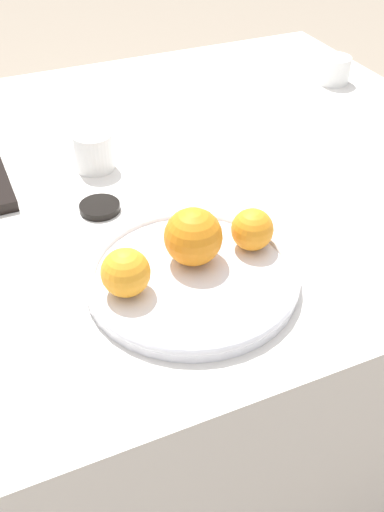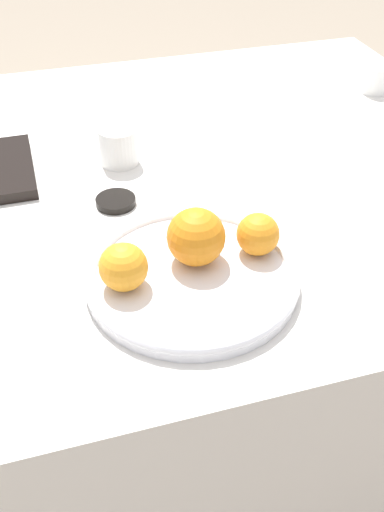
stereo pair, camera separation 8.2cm
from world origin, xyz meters
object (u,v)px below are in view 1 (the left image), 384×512
object	(u,v)px
orange_2	(126,273)
cup_1	(94,151)
fruit_platter	(192,276)
cup_0	(333,70)
soy_dish	(100,207)
orange_1	(252,229)
orange_0	(193,237)

from	to	relation	value
orange_2	cup_1	distance (m)	0.37
fruit_platter	cup_0	size ratio (longest dim) A/B	3.99
cup_1	soy_dish	distance (m)	0.14
orange_1	cup_0	distance (m)	0.70
fruit_platter	orange_1	distance (m)	0.11
orange_1	orange_2	distance (m)	0.20
cup_1	orange_1	bearing A→B (deg)	-68.11
orange_2	cup_0	xyz separation A→B (m)	(0.69, 0.52, -0.02)
orange_1	soy_dish	size ratio (longest dim) A/B	0.93
orange_2	soy_dish	bearing A→B (deg)	82.75
orange_0	cup_1	bearing A→B (deg)	97.88
orange_1	orange_2	xyz separation A→B (m)	(-0.20, -0.02, 0.00)
soy_dish	fruit_platter	bearing A→B (deg)	-73.92
soy_dish	cup_0	bearing A→B (deg)	24.22
cup_1	cup_0	bearing A→B (deg)	14.34
orange_0	soy_dish	xyz separation A→B (m)	(-0.08, 0.20, -0.05)
orange_1	soy_dish	world-z (taller)	orange_1
fruit_platter	orange_0	size ratio (longest dim) A/B	3.63
fruit_platter	orange_0	bearing A→B (deg)	63.18
orange_2	cup_1	bearing A→B (deg)	80.26
orange_0	orange_2	size ratio (longest dim) A/B	1.25
orange_0	orange_2	bearing A→B (deg)	-166.53
fruit_platter	orange_2	size ratio (longest dim) A/B	4.53
cup_0	soy_dish	xyz separation A→B (m)	(-0.66, -0.30, -0.02)
soy_dish	cup_1	bearing A→B (deg)	76.18
orange_0	orange_2	world-z (taller)	orange_0
orange_0	orange_1	distance (m)	0.09
orange_2	cup_0	world-z (taller)	orange_2
orange_1	orange_2	world-z (taller)	orange_2
orange_0	cup_0	xyz separation A→B (m)	(0.58, 0.50, -0.03)
fruit_platter	cup_1	bearing A→B (deg)	95.11
orange_2	cup_1	size ratio (longest dim) A/B	0.95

